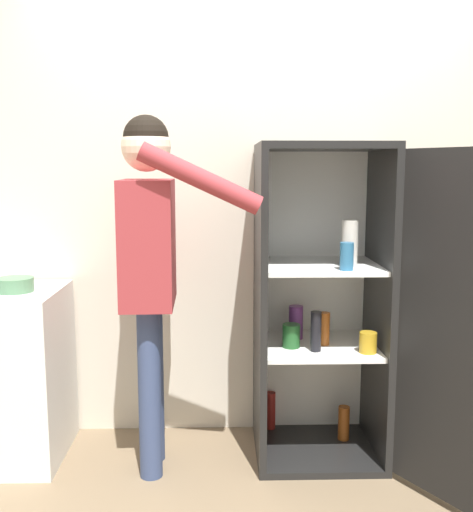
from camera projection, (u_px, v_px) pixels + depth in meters
name	position (u px, v px, depth m)	size (l,w,h in m)	color
wall_back	(260.00, 209.00, 3.34)	(7.00, 0.06, 2.55)	beige
refrigerator	(346.00, 308.00, 3.00)	(1.02, 1.14, 1.62)	black
person	(150.00, 248.00, 2.87)	(0.66, 0.57, 1.75)	#384770
bowl	(15.00, 285.00, 2.99)	(0.18, 0.18, 0.07)	#517F5B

